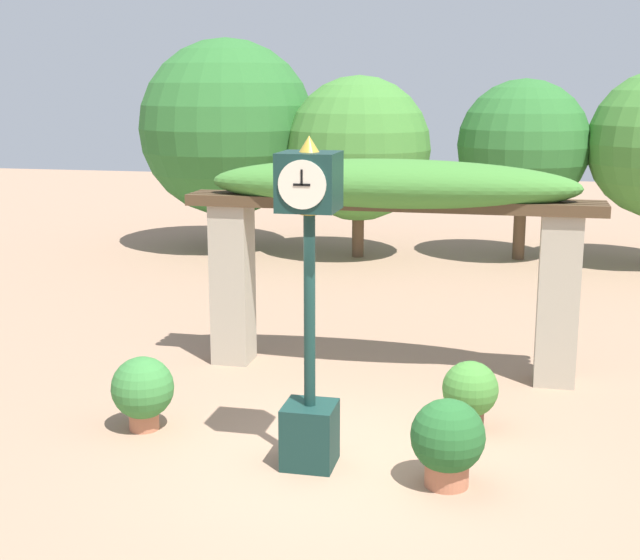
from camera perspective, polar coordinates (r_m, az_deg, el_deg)
name	(u,v)px	position (r m, az deg, el deg)	size (l,w,h in m)	color
ground_plane	(346,459)	(9.94, 1.69, -11.37)	(60.00, 60.00, 0.00)	#9E7A60
pedestal_clock	(310,307)	(9.23, -0.68, -1.75)	(0.59, 0.64, 3.51)	#14332D
pergola	(390,211)	(12.29, 4.52, 4.40)	(5.73, 1.14, 3.02)	#A89E89
potted_plant_near_left	(143,390)	(10.77, -11.28, -6.91)	(0.74, 0.74, 0.89)	#B26B4C
potted_plant_near_right	(448,440)	(9.23, 8.17, -10.10)	(0.76, 0.76, 0.92)	#B26B4C
potted_plant_far_left	(470,392)	(10.66, 9.59, -7.08)	(0.66, 0.66, 0.85)	brown
tree_line	(379,138)	(21.10, 3.80, 9.06)	(13.80, 4.27, 5.10)	brown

